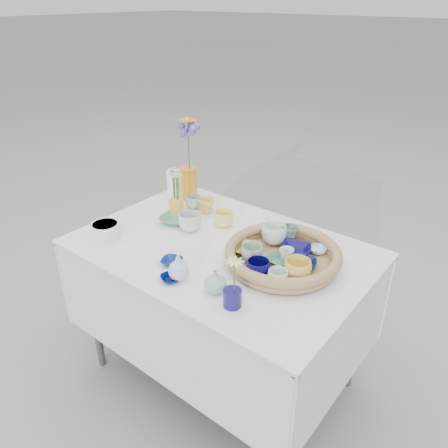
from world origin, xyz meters
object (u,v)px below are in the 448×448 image
Objects in this scene: display_table at (222,373)px; wicker_tray at (283,256)px; bud_vase_seafoam at (215,281)px; tall_vase_yellow at (189,183)px.

wicker_tray reaches higher than display_table.
bud_vase_seafoam reaches higher than wicker_tray.
display_table is 7.34× the size of tall_vase_yellow.
wicker_tray is (0.28, 0.05, 0.80)m from display_table.
display_table is 0.87m from bud_vase_seafoam.
tall_vase_yellow is (-0.46, 0.30, 0.85)m from display_table.
tall_vase_yellow reaches higher than display_table.
tall_vase_yellow is at bearing 161.63° from wicker_tray.
tall_vase_yellow is (-0.64, 0.56, 0.04)m from bud_vase_seafoam.
wicker_tray is 0.78m from tall_vase_yellow.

